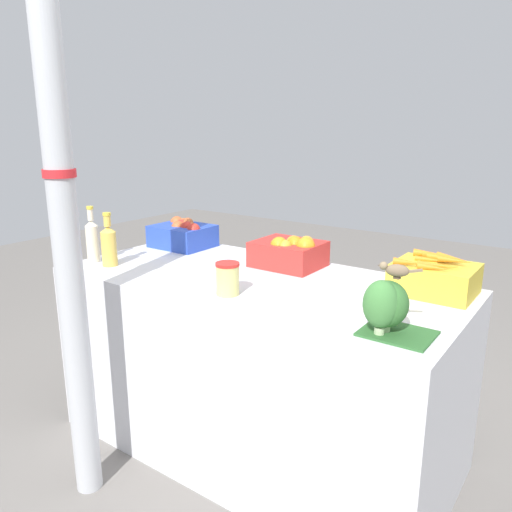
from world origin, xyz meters
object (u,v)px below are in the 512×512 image
support_pole (63,206)px  apple_crate (183,233)px  orange_crate (290,252)px  pickle_jar (228,279)px  sparrow_bird (396,270)px  juice_bottle_golden (109,244)px  juice_bottle_cloudy (92,239)px  carrot_crate (435,277)px  broccoli_pile (385,306)px

support_pole → apple_crate: (-0.27, 0.90, -0.29)m
orange_crate → pickle_jar: orange_crate is taller
support_pole → sparrow_bird: support_pole is taller
sparrow_bird → apple_crate: bearing=-37.2°
pickle_jar → orange_crate: bearing=91.6°
support_pole → juice_bottle_golden: 0.56m
apple_crate → juice_bottle_cloudy: bearing=-105.5°
apple_crate → carrot_crate: carrot_crate is taller
juice_bottle_golden → pickle_jar: juice_bottle_golden is taller
pickle_jar → support_pole: bearing=-137.2°
carrot_crate → juice_bottle_golden: juice_bottle_golden is taller
apple_crate → broccoli_pile: bearing=-20.7°
carrot_crate → pickle_jar: bearing=-143.2°
orange_crate → juice_bottle_golden: bearing=-145.8°
support_pole → broccoli_pile: bearing=19.6°
juice_bottle_cloudy → carrot_crate: bearing=18.0°
juice_bottle_cloudy → pickle_jar: 0.84m
support_pole → pickle_jar: 0.66m
carrot_crate → sparrow_bird: sparrow_bird is taller
carrot_crate → broccoli_pile: broccoli_pile is taller
apple_crate → broccoli_pile: broccoli_pile is taller
sparrow_bird → pickle_jar: bearing=-17.2°
support_pole → carrot_crate: size_ratio=7.73×
pickle_jar → juice_bottle_golden: bearing=179.6°
broccoli_pile → pickle_jar: broccoli_pile is taller
support_pole → juice_bottle_cloudy: bearing=134.8°
support_pole → carrot_crate: bearing=39.3°
carrot_crate → pickle_jar: carrot_crate is taller
support_pole → juice_bottle_cloudy: support_pole is taller
carrot_crate → sparrow_bird: bearing=-88.7°
apple_crate → orange_crate: orange_crate is taller
apple_crate → sparrow_bird: size_ratio=2.31×
broccoli_pile → sparrow_bird: bearing=47.9°
orange_crate → juice_bottle_cloudy: size_ratio=1.12×
apple_crate → sparrow_bird: 1.46m
orange_crate → broccoli_pile: 0.83m
support_pole → juice_bottle_golden: (-0.28, 0.41, -0.26)m
apple_crate → pickle_jar: size_ratio=2.38×
orange_crate → juice_bottle_cloudy: bearing=-150.0°
juice_bottle_golden → juice_bottle_cloudy: bearing=-180.0°
apple_crate → juice_bottle_golden: size_ratio=1.21×
juice_bottle_golden → orange_crate: bearing=34.2°
juice_bottle_golden → pickle_jar: bearing=-0.4°
apple_crate → juice_bottle_golden: juice_bottle_golden is taller
broccoli_pile → pickle_jar: (-0.65, 0.02, -0.03)m
apple_crate → broccoli_pile: 1.44m
apple_crate → sparrow_bird: bearing=-19.6°
juice_bottle_golden → support_pole: bearing=-55.2°
support_pole → orange_crate: bearing=64.6°
support_pole → juice_bottle_cloudy: size_ratio=8.68×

